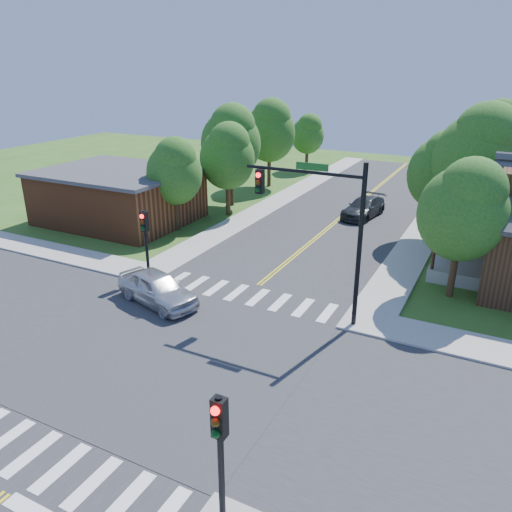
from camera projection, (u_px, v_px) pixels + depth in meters
The scene contains 24 objects.
ground at pixel (173, 357), 19.60m from camera, with size 100.00×100.00×0.00m, color #36561B.
road_ns at pixel (173, 356), 19.60m from camera, with size 10.00×90.00×0.04m, color #2D2D30.
road_ew at pixel (173, 356), 19.60m from camera, with size 90.00×10.00×0.04m, color #2D2D30.
intersection_patch at pixel (173, 357), 19.60m from camera, with size 10.20×10.20×0.06m, color #2D2D30.
sidewalk_nw at pixel (128, 208), 39.41m from camera, with size 40.00×40.00×0.14m.
crosswalk_north at pixel (247, 295), 24.73m from camera, with size 8.85×2.00×0.01m.
crosswalk_south at pixel (46, 461), 14.45m from camera, with size 8.85×2.00×0.01m.
centerline at pixel (173, 356), 19.59m from camera, with size 0.30×90.00×0.01m.
signal_mast_ne at pixel (322, 215), 20.82m from camera, with size 5.30×0.42×7.20m.
signal_pole_se at pixel (220, 438), 11.60m from camera, with size 0.34×0.42×3.80m.
signal_pole_nw at pixel (145, 232), 25.64m from camera, with size 0.34×0.42×3.80m.
building_nw at pixel (119, 195), 35.90m from camera, with size 10.40×8.40×3.73m.
tree_e_a at pixel (465, 208), 22.99m from camera, with size 4.09×3.88×6.95m.
tree_e_b at pixel (481, 156), 28.52m from camera, with size 5.23×4.97×8.89m.
tree_e_c at pixel (495, 153), 35.10m from camera, with size 4.35×4.13×7.40m.
tree_e_d at pixel (495, 132), 42.73m from camera, with size 4.72×4.48×8.03m.
tree_w_a at pixel (175, 170), 32.89m from camera, with size 3.77×3.58×6.40m.
tree_w_b at pixel (231, 139), 38.43m from camera, with size 4.72×4.49×8.03m.
tree_w_c at pixel (270, 129), 44.64m from camera, with size 4.69×4.46×7.98m.
tree_w_d at pixel (308, 133), 52.36m from camera, with size 3.48×3.31×5.92m.
tree_house at pixel (444, 169), 30.68m from camera, with size 4.19×3.98×7.12m.
tree_bldg at pixel (228, 155), 36.19m from camera, with size 4.09×3.88×6.95m.
car_silver at pixel (157, 289), 23.66m from camera, with size 4.95×3.06×1.57m, color silver.
car_dgrey at pixel (364, 208), 37.02m from camera, with size 2.62×5.06×1.40m, color #2D2F32.
Camera 1 is at (10.58, -13.49, 10.82)m, focal length 35.00 mm.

